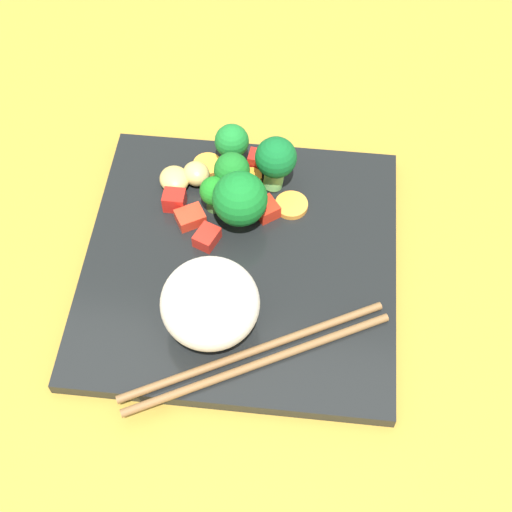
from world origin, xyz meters
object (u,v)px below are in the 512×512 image
Objects in this scene: rice_mound at (210,303)px; broccoli_floret_1 at (214,193)px; carrot_slice_0 at (207,165)px; square_plate at (240,263)px; chopstick_pair at (257,357)px.

broccoli_floret_1 is (-12.49, -2.17, -1.10)cm from rice_mound.
broccoli_floret_1 reaches higher than carrot_slice_0.
carrot_slice_0 is at bearing -153.63° from square_plate.
rice_mound reaches higher than broccoli_floret_1.
chopstick_pair is (20.31, 8.34, 0.12)cm from carrot_slice_0.
rice_mound reaches higher than square_plate.
carrot_slice_0 is (-10.51, -5.21, 0.89)cm from square_plate.
broccoli_floret_1 reaches higher than chopstick_pair.
chopstick_pair is (9.80, 3.12, 1.01)cm from square_plate.
broccoli_floret_1 is 0.19× the size of chopstick_pair.
square_plate is 1.33× the size of chopstick_pair.
carrot_slice_0 is at bearing -167.27° from rice_mound.
rice_mound is at bearing 12.73° from carrot_slice_0.
square_plate is 8.25cm from rice_mound.
rice_mound is 2.90× the size of carrot_slice_0.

